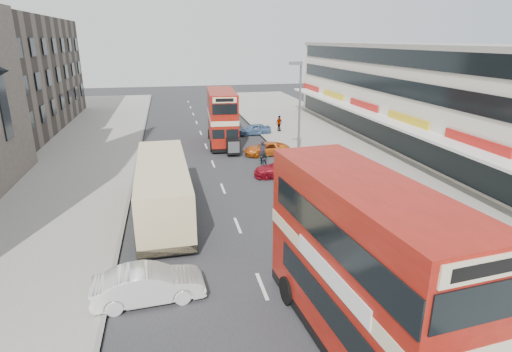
{
  "coord_description": "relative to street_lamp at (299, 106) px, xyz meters",
  "views": [
    {
      "loc": [
        -3.32,
        -12.39,
        9.72
      ],
      "look_at": [
        0.43,
        5.21,
        3.74
      ],
      "focal_mm": 29.02,
      "sensor_mm": 36.0,
      "label": 1
    }
  ],
  "objects": [
    {
      "name": "pedestrian_near",
      "position": [
        1.15,
        -4.59,
        -3.75
      ],
      "size": [
        0.67,
        0.48,
        1.76
      ],
      "primitive_type": "imported",
      "rotation": [
        0.0,
        0.0,
        3.2
      ],
      "color": "gray",
      "rests_on": "pavement_right"
    },
    {
      "name": "car_right_b",
      "position": [
        -1.62,
        3.76,
        -4.23
      ],
      "size": [
        4.16,
        2.26,
        1.11
      ],
      "primitive_type": "imported",
      "rotation": [
        0.0,
        0.0,
        -1.46
      ],
      "color": "orange",
      "rests_on": "ground"
    },
    {
      "name": "coach",
      "position": [
        -10.4,
        -7.62,
        -3.08
      ],
      "size": [
        3.06,
        10.99,
        2.9
      ],
      "rotation": [
        0.0,
        0.0,
        0.02
      ],
      "color": "black",
      "rests_on": "ground"
    },
    {
      "name": "pavement_left",
      "position": [
        -18.52,
        2.0,
        -4.71
      ],
      "size": [
        12.0,
        90.0,
        0.15
      ],
      "primitive_type": "cube",
      "color": "gray",
      "rests_on": "ground"
    },
    {
      "name": "pedestrian_far",
      "position": [
        1.88,
        12.5,
        -3.79
      ],
      "size": [
        1.05,
        0.9,
        1.7
      ],
      "primitive_type": "imported",
      "rotation": [
        0.0,
        0.0,
        0.6
      ],
      "color": "gray",
      "rests_on": "pavement_right"
    },
    {
      "name": "bus_second",
      "position": [
        -4.83,
        8.51,
        -2.18
      ],
      "size": [
        2.97,
        9.13,
        4.95
      ],
      "rotation": [
        0.0,
        0.0,
        3.08
      ],
      "color": "black",
      "rests_on": "ground"
    },
    {
      "name": "kerb_right",
      "position": [
        -0.42,
        2.0,
        -4.71
      ],
      "size": [
        0.2,
        90.0,
        0.16
      ],
      "primitive_type": "cube",
      "color": "gray",
      "rests_on": "ground"
    },
    {
      "name": "commercial_row",
      "position": [
        13.42,
        4.0,
        -0.09
      ],
      "size": [
        9.9,
        46.2,
        9.3
      ],
      "color": "beige",
      "rests_on": "ground"
    },
    {
      "name": "car_left_front",
      "position": [
        -11.02,
        -16.0,
        -4.08
      ],
      "size": [
        4.36,
        1.8,
        1.41
      ],
      "primitive_type": "imported",
      "rotation": [
        0.0,
        0.0,
        1.65
      ],
      "color": "white",
      "rests_on": "ground"
    },
    {
      "name": "road_surface",
      "position": [
        -6.52,
        2.0,
        -4.78
      ],
      "size": [
        12.0,
        90.0,
        0.01
      ],
      "primitive_type": "cube",
      "color": "#28282B",
      "rests_on": "ground"
    },
    {
      "name": "car_right_c",
      "position": [
        -1.02,
        11.84,
        -4.18
      ],
      "size": [
        3.63,
        1.69,
        1.2
      ],
      "primitive_type": "imported",
      "rotation": [
        0.0,
        0.0,
        -1.49
      ],
      "color": "#4F749E",
      "rests_on": "ground"
    },
    {
      "name": "bus_main",
      "position": [
        -4.2,
        -19.96,
        -1.87
      ],
      "size": [
        3.69,
        10.14,
        5.54
      ],
      "rotation": [
        0.0,
        0.0,
        3.24
      ],
      "color": "black",
      "rests_on": "ground"
    },
    {
      "name": "pavement_right",
      "position": [
        5.48,
        2.0,
        -4.71
      ],
      "size": [
        12.0,
        90.0,
        0.15
      ],
      "primitive_type": "cube",
      "color": "gray",
      "rests_on": "ground"
    },
    {
      "name": "ground",
      "position": [
        -6.52,
        -18.0,
        -4.78
      ],
      "size": [
        160.0,
        160.0,
        0.0
      ],
      "primitive_type": "plane",
      "color": "#28282B",
      "rests_on": "ground"
    },
    {
      "name": "car_right_a",
      "position": [
        -1.78,
        -2.35,
        -4.15
      ],
      "size": [
        4.56,
        2.28,
        1.27
      ],
      "primitive_type": "imported",
      "rotation": [
        0.0,
        0.0,
        -1.69
      ],
      "color": "maroon",
      "rests_on": "ground"
    },
    {
      "name": "cyclist",
      "position": [
        -2.67,
        0.59,
        -4.12
      ],
      "size": [
        0.75,
        1.87,
        2.02
      ],
      "rotation": [
        0.0,
        0.0,
        0.06
      ],
      "color": "gray",
      "rests_on": "ground"
    },
    {
      "name": "street_lamp",
      "position": [
        0.0,
        0.0,
        0.0
      ],
      "size": [
        1.0,
        0.2,
        8.12
      ],
      "color": "slate",
      "rests_on": "ground"
    },
    {
      "name": "kerb_left",
      "position": [
        -12.62,
        2.0,
        -4.71
      ],
      "size": [
        0.2,
        90.0,
        0.16
      ],
      "primitive_type": "cube",
      "color": "gray",
      "rests_on": "ground"
    }
  ]
}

